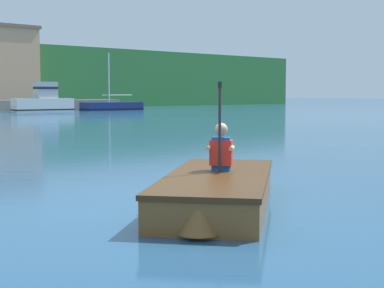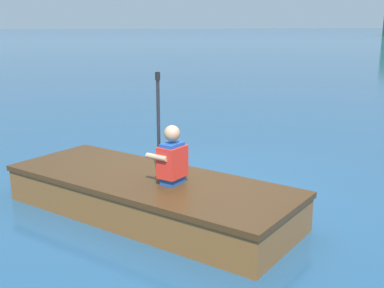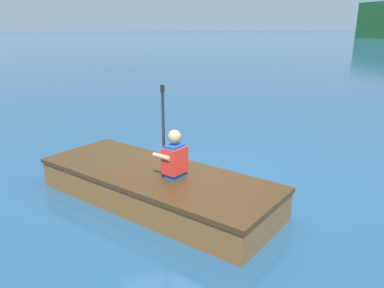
# 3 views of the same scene
# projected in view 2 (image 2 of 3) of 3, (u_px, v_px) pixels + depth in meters

# --- Properties ---
(ground_plane) EXTENTS (300.00, 300.00, 0.00)m
(ground_plane) POSITION_uv_depth(u_px,v_px,m) (199.00, 195.00, 6.00)
(ground_plane) COLOR navy
(rowboat_foreground) EXTENTS (3.42, 3.11, 0.43)m
(rowboat_foreground) POSITION_uv_depth(u_px,v_px,m) (145.00, 193.00, 5.39)
(rowboat_foreground) COLOR brown
(rowboat_foreground) RESTS_ON ground
(person_paddler) EXTENTS (0.46, 0.46, 1.17)m
(person_paddler) POSITION_uv_depth(u_px,v_px,m) (172.00, 157.00, 5.06)
(person_paddler) COLOR #1E4CA5
(person_paddler) RESTS_ON rowboat_foreground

